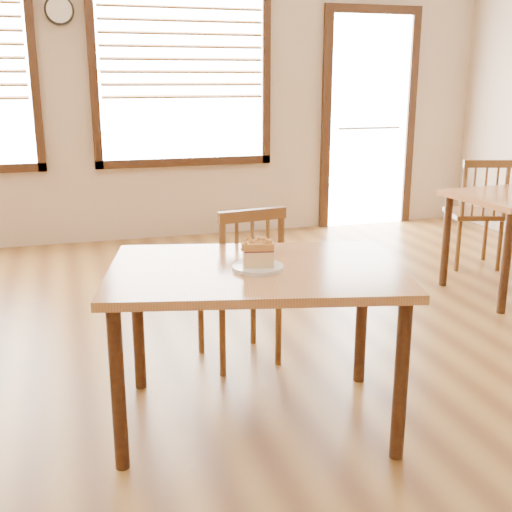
{
  "coord_description": "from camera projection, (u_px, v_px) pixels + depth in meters",
  "views": [
    {
      "loc": [
        -0.87,
        -2.37,
        1.56
      ],
      "look_at": [
        -0.09,
        0.24,
        0.8
      ],
      "focal_mm": 45.0,
      "sensor_mm": 36.0,
      "label": 1
    }
  ],
  "objects": [
    {
      "name": "window_right",
      "position": [
        182.0,
        52.0,
        6.11
      ],
      "size": [
        1.76,
        0.1,
        1.96
      ],
      "color": "white",
      "rests_on": "room_shell"
    },
    {
      "name": "ground",
      "position": [
        290.0,
        442.0,
        2.85
      ],
      "size": [
        8.0,
        8.0,
        0.0
      ],
      "primitive_type": "plane",
      "color": "brown"
    },
    {
      "name": "room_shell",
      "position": [
        297.0,
        2.0,
        2.36
      ],
      "size": [
        8.0,
        8.0,
        8.0
      ],
      "color": "#C0A78C",
      "rests_on": "ground"
    },
    {
      "name": "entry_door",
      "position": [
        369.0,
        114.0,
        6.84
      ],
      "size": [
        1.08,
        0.06,
        2.29
      ],
      "color": "white",
      "rests_on": "ground"
    },
    {
      "name": "cafe_chair_second",
      "position": [
        476.0,
        212.0,
        5.39
      ],
      "size": [
        0.53,
        0.53,
        0.94
      ],
      "rotation": [
        0.0,
        0.0,
        2.85
      ],
      "color": "brown",
      "rests_on": "ground"
    },
    {
      "name": "cake_slice",
      "position": [
        258.0,
        252.0,
        2.79
      ],
      "size": [
        0.15,
        0.12,
        0.13
      ],
      "rotation": [
        0.0,
        0.0,
        -0.2
      ],
      "color": "tan",
      "rests_on": "plate"
    },
    {
      "name": "cafe_table_main",
      "position": [
        256.0,
        286.0,
        2.87
      ],
      "size": [
        1.46,
        1.13,
        0.75
      ],
      "rotation": [
        0.0,
        0.0,
        -0.23
      ],
      "color": "#AD7843",
      "rests_on": "ground"
    },
    {
      "name": "cafe_chair_main",
      "position": [
        241.0,
        284.0,
        3.55
      ],
      "size": [
        0.47,
        0.47,
        0.92
      ],
      "rotation": [
        0.0,
        0.0,
        3.28
      ],
      "color": "brown",
      "rests_on": "ground"
    },
    {
      "name": "wall_clock",
      "position": [
        59.0,
        10.0,
        5.7
      ],
      "size": [
        0.26,
        0.05,
        0.26
      ],
      "color": "black",
      "rests_on": "room_shell"
    },
    {
      "name": "plate",
      "position": [
        258.0,
        268.0,
        2.81
      ],
      "size": [
        0.23,
        0.23,
        0.02
      ],
      "color": "white",
      "rests_on": "cafe_table_main"
    }
  ]
}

